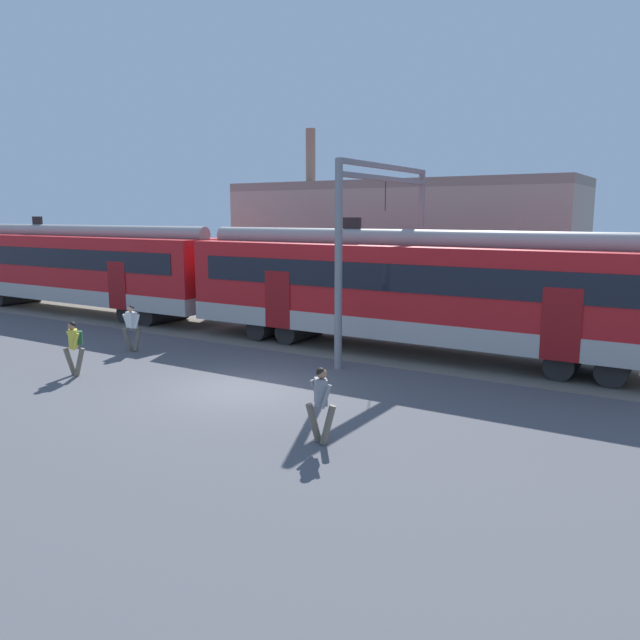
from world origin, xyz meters
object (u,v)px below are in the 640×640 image
at_px(pedestrian_white, 132,324).
at_px(pedestrian_yellow, 74,344).
at_px(pedestrian_grey, 321,400).
at_px(commuter_train, 84,267).

xyz_separation_m(pedestrian_white, pedestrian_yellow, (1.21, -3.30, 0.00)).
bearing_deg(pedestrian_yellow, pedestrian_white, 110.17).
bearing_deg(pedestrian_grey, pedestrian_white, 158.41).
bearing_deg(pedestrian_white, commuter_train, 151.24).
height_order(commuter_train, pedestrian_grey, commuter_train).
relative_size(commuter_train, pedestrian_grey, 33.99).
bearing_deg(pedestrian_yellow, commuter_train, 141.02).
relative_size(pedestrian_white, pedestrian_grey, 1.00).
xyz_separation_m(commuter_train, pedestrian_grey, (19.44, -9.06, -1.29)).
bearing_deg(commuter_train, pedestrian_grey, -24.98).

